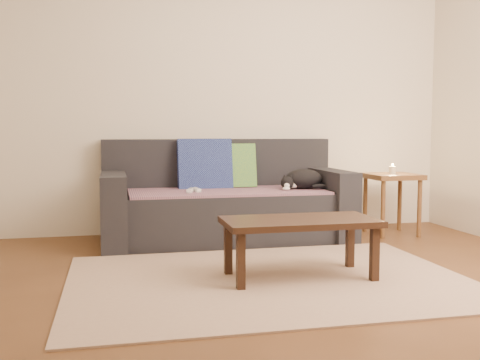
% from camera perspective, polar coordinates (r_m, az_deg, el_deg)
% --- Properties ---
extents(ground, '(4.50, 4.50, 0.00)m').
position_cam_1_polar(ground, '(3.47, 3.66, -10.82)').
color(ground, brown).
rests_on(ground, ground).
extents(back_wall, '(4.50, 0.04, 2.60)m').
position_cam_1_polar(back_wall, '(5.30, -2.48, 8.84)').
color(back_wall, beige).
rests_on(back_wall, ground).
extents(sofa, '(2.10, 0.94, 0.87)m').
position_cam_1_polar(sofa, '(4.91, -1.53, -2.44)').
color(sofa, '#232328').
rests_on(sofa, ground).
extents(throw_blanket, '(1.66, 0.74, 0.02)m').
position_cam_1_polar(throw_blanket, '(4.80, -1.32, -1.15)').
color(throw_blanket, '#3F284C').
rests_on(throw_blanket, sofa).
extents(cushion_navy, '(0.48, 0.21, 0.50)m').
position_cam_1_polar(cushion_navy, '(5.01, -3.60, 1.39)').
color(cushion_navy, '#11164B').
rests_on(cushion_navy, throw_blanket).
extents(cushion_green, '(0.39, 0.17, 0.40)m').
position_cam_1_polar(cushion_green, '(5.06, -0.63, 1.44)').
color(cushion_green, '#0D5750').
rests_on(cushion_green, throw_blanket).
extents(cat, '(0.43, 0.33, 0.17)m').
position_cam_1_polar(cat, '(4.93, 6.34, 0.07)').
color(cat, black).
rests_on(cat, throw_blanket).
extents(wii_remote_a, '(0.05, 0.15, 0.03)m').
position_cam_1_polar(wii_remote_a, '(4.69, -4.43, -1.00)').
color(wii_remote_a, white).
rests_on(wii_remote_a, throw_blanket).
extents(wii_remote_b, '(0.08, 0.15, 0.03)m').
position_cam_1_polar(wii_remote_b, '(4.65, -5.06, -1.06)').
color(wii_remote_b, white).
rests_on(wii_remote_b, throw_blanket).
extents(side_table, '(0.44, 0.44, 0.56)m').
position_cam_1_polar(side_table, '(5.31, 15.20, -0.44)').
color(side_table, brown).
rests_on(side_table, ground).
extents(candle, '(0.06, 0.06, 0.09)m').
position_cam_1_polar(candle, '(5.30, 15.23, 1.01)').
color(candle, beige).
rests_on(candle, side_table).
extents(rug, '(2.50, 1.80, 0.01)m').
position_cam_1_polar(rug, '(3.61, 2.97, -10.10)').
color(rug, tan).
rests_on(rug, ground).
extents(coffee_table, '(0.97, 0.49, 0.39)m').
position_cam_1_polar(coffee_table, '(3.60, 6.09, -4.70)').
color(coffee_table, black).
rests_on(coffee_table, rug).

